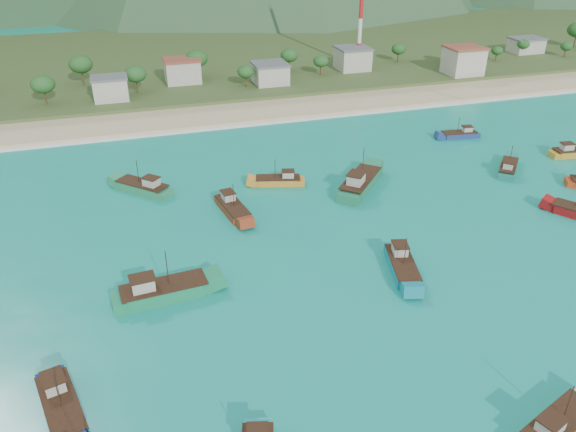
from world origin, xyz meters
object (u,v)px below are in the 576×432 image
object	(u,v)px
boat_0	(508,169)
boat_1	(233,209)
boat_22	(573,153)
boat_25	(402,266)
boat_3	(460,135)
boat_21	(360,184)
boat_15	(61,407)
boat_17	(144,188)
boat_6	(162,292)
boat_9	(558,427)
boat_18	(279,181)

from	to	relation	value
boat_0	boat_1	size ratio (longest dim) A/B	0.84
boat_22	boat_25	distance (m)	61.07
boat_3	boat_21	world-z (taller)	boat_21
boat_3	boat_15	bearing A→B (deg)	132.37
boat_3	boat_22	bearing A→B (deg)	-126.98
boat_17	boat_21	distance (m)	39.84
boat_6	boat_3	bearing A→B (deg)	115.08
boat_6	boat_9	bearing A→B (deg)	41.26
boat_17	boat_22	distance (m)	88.25
boat_9	boat_17	world-z (taller)	boat_17
boat_3	boat_22	xyz separation A→B (m)	(16.80, -16.61, 0.14)
boat_3	boat_17	distance (m)	71.37
boat_1	boat_6	distance (m)	25.11
boat_0	boat_17	distance (m)	70.66
boat_22	boat_25	world-z (taller)	boat_25
boat_6	boat_15	xyz separation A→B (m)	(-12.08, -16.69, -0.20)
boat_9	boat_25	bearing A→B (deg)	163.17
boat_15	boat_22	xyz separation A→B (m)	(99.95, 40.92, -0.09)
boat_17	boat_15	bearing A→B (deg)	-148.23
boat_17	boat_22	world-z (taller)	boat_17
boat_9	boat_22	size ratio (longest dim) A/B	1.05
boat_18	boat_21	xyz separation A→B (m)	(13.69, -6.51, 0.49)
boat_6	boat_22	world-z (taller)	boat_6
boat_6	boat_17	distance (m)	33.35
boat_1	boat_25	distance (m)	31.30
boat_1	boat_17	distance (m)	18.73
boat_9	boat_21	xyz separation A→B (m)	(3.38, 56.58, 0.37)
boat_1	boat_6	world-z (taller)	boat_6
boat_9	boat_1	bearing A→B (deg)	-178.72
boat_0	boat_9	size ratio (longest dim) A/B	0.83
boat_3	boat_17	xyz separation A→B (m)	(-70.97, -7.49, 0.27)
boat_21	boat_22	xyz separation A→B (m)	(49.38, 1.49, -0.42)
boat_21	boat_25	size ratio (longest dim) A/B	1.16
boat_1	boat_3	bearing A→B (deg)	-169.61
boat_9	boat_0	bearing A→B (deg)	128.11
boat_15	boat_22	world-z (taller)	boat_15
boat_15	boat_25	distance (m)	47.45
boat_1	boat_3	xyz separation A→B (m)	(57.04, 20.02, -0.18)
boat_0	boat_1	xyz separation A→B (m)	(-55.71, -0.58, 0.08)
boat_22	boat_21	bearing A→B (deg)	-81.30
boat_17	boat_21	bearing A→B (deg)	-59.99
boat_18	boat_0	bearing A→B (deg)	-84.66
boat_0	boat_21	world-z (taller)	boat_21
boat_0	boat_21	distance (m)	31.28
boat_3	boat_15	size ratio (longest dim) A/B	0.79
boat_1	boat_18	bearing A→B (deg)	-150.92
boat_6	boat_25	bearing A→B (deg)	78.98
boat_17	boat_25	bearing A→B (deg)	-92.44
boat_1	boat_25	size ratio (longest dim) A/B	0.96
boat_1	boat_22	distance (m)	73.92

